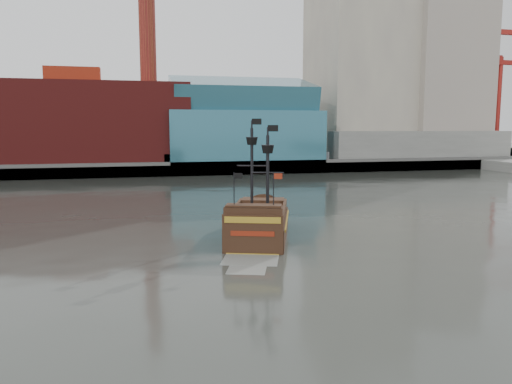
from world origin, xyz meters
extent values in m
plane|color=#272924|center=(0.00, 0.00, 0.00)|extent=(400.00, 400.00, 0.00)
cube|color=slate|center=(0.00, 92.00, 1.00)|extent=(220.00, 60.00, 2.00)
cube|color=#4C4C49|center=(0.00, 62.50, 1.30)|extent=(220.00, 1.00, 2.60)
cube|color=maroon|center=(-22.00, 72.00, 9.50)|extent=(42.00, 18.00, 15.00)
cube|color=#2D677A|center=(10.00, 70.00, 7.00)|extent=(30.00, 16.00, 10.00)
cube|color=#B2AB93|center=(40.00, 80.00, 25.00)|extent=(20.00, 22.00, 46.00)
cube|color=gray|center=(58.00, 76.00, 21.00)|extent=(18.00, 18.00, 38.00)
cube|color=#B2AB93|center=(50.00, 97.00, 28.00)|extent=(24.00, 20.00, 52.00)
cube|color=slate|center=(48.00, 66.00, 5.00)|extent=(40.00, 6.00, 6.00)
cylinder|color=maroon|center=(-8.00, 74.00, 28.00)|extent=(3.20, 3.20, 22.00)
cube|color=#2D677A|center=(10.00, 70.00, 15.00)|extent=(28.00, 14.94, 8.78)
cube|color=slate|center=(78.00, 82.00, 3.50)|extent=(4.00, 4.00, 3.00)
cylinder|color=maroon|center=(78.00, 82.00, 18.00)|extent=(1.40, 1.40, 32.00)
cube|color=maroon|center=(75.00, 82.00, 33.00)|extent=(5.00, 2.50, 2.50)
cube|color=slate|center=(88.00, 92.00, 3.50)|extent=(4.00, 4.00, 3.00)
cylinder|color=maroon|center=(88.00, 92.00, 15.00)|extent=(1.40, 1.40, 26.00)
cube|color=maroon|center=(85.00, 92.00, 27.00)|extent=(5.00, 2.50, 2.50)
cube|color=black|center=(-1.65, 10.14, 0.53)|extent=(7.68, 11.55, 2.31)
cube|color=#532E1E|center=(-1.65, 10.14, 1.82)|extent=(6.91, 10.39, 0.27)
cube|color=black|center=(-0.26, 14.18, 2.14)|extent=(4.27, 3.25, 0.89)
cube|color=black|center=(-3.16, 5.76, 2.49)|extent=(4.46, 2.72, 1.60)
cube|color=black|center=(-3.42, 4.99, 1.07)|extent=(4.20, 1.63, 3.56)
cube|color=#A98320|center=(-3.46, 4.87, 2.49)|extent=(3.81, 1.37, 0.44)
cube|color=maroon|center=(-3.46, 4.87, 1.51)|extent=(2.97, 1.08, 0.36)
cylinder|color=black|center=(-1.89, 11.63, 5.43)|extent=(0.32, 0.32, 6.94)
cylinder|color=black|center=(-1.42, 8.36, 5.16)|extent=(0.32, 0.32, 6.41)
cone|color=black|center=(-1.89, 11.63, 7.83)|extent=(1.24, 1.24, 0.62)
cone|color=black|center=(-1.42, 8.36, 7.30)|extent=(1.24, 1.24, 0.62)
cube|color=black|center=(-1.51, 11.50, 9.43)|extent=(0.77, 0.29, 0.49)
cube|color=black|center=(-1.04, 8.23, 8.90)|extent=(0.77, 0.29, 0.49)
cube|color=#9AA09A|center=(-3.91, 3.57, 0.01)|extent=(4.62, 4.26, 0.01)
camera|label=1|loc=(-11.52, -28.75, 9.07)|focal=35.00mm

